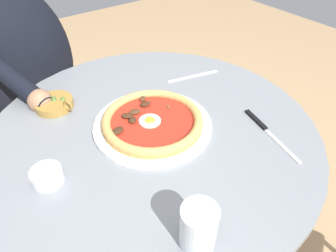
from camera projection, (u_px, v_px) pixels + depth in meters
dining_table at (154, 166)px, 0.90m from camera, size 0.88×0.88×0.75m
pizza_on_plate at (151, 121)px, 0.79m from camera, size 0.32×0.32×0.03m
water_glass at (198, 229)px, 0.52m from camera, size 0.07×0.07×0.09m
steak_knife at (263, 127)px, 0.79m from camera, size 0.21×0.06×0.01m
ramekin_capers at (47, 175)px, 0.64m from camera, size 0.07×0.07×0.03m
olive_pan at (54, 103)px, 0.86m from camera, size 0.13×0.11×0.05m
fork_utensil at (193, 76)px, 1.00m from camera, size 0.05×0.18×0.00m
diner_person at (41, 108)px, 1.24m from camera, size 0.55×0.42×1.18m
cafe_chair_diner at (23, 98)px, 1.32m from camera, size 0.53×0.53×0.86m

